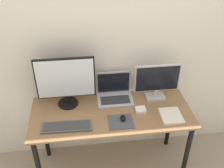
# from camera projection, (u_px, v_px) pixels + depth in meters

# --- Properties ---
(wall_back) EXTENTS (7.00, 0.05, 2.50)m
(wall_back) POSITION_uv_depth(u_px,v_px,m) (106.00, 44.00, 2.39)
(wall_back) COLOR silver
(wall_back) RESTS_ON ground_plane
(desk) EXTENTS (1.45, 0.61, 0.75)m
(desk) POSITION_uv_depth(u_px,v_px,m) (112.00, 121.00, 2.42)
(desk) COLOR olive
(desk) RESTS_ON ground_plane
(monitor_left) EXTENTS (0.52, 0.18, 0.48)m
(monitor_left) POSITION_uv_depth(u_px,v_px,m) (66.00, 81.00, 2.31)
(monitor_left) COLOR black
(monitor_left) RESTS_ON desk
(monitor_right) EXTENTS (0.43, 0.13, 0.36)m
(monitor_right) POSITION_uv_depth(u_px,v_px,m) (157.00, 81.00, 2.44)
(monitor_right) COLOR #B2B2B7
(monitor_right) RESTS_ON desk
(laptop) EXTENTS (0.34, 0.24, 0.25)m
(laptop) POSITION_uv_depth(u_px,v_px,m) (114.00, 92.00, 2.51)
(laptop) COLOR #ADADB2
(laptop) RESTS_ON desk
(keyboard) EXTENTS (0.42, 0.15, 0.02)m
(keyboard) POSITION_uv_depth(u_px,v_px,m) (67.00, 126.00, 2.19)
(keyboard) COLOR #4C4C51
(keyboard) RESTS_ON desk
(mousepad) EXTENTS (0.22, 0.19, 0.00)m
(mousepad) POSITION_uv_depth(u_px,v_px,m) (121.00, 122.00, 2.25)
(mousepad) COLOR #47474C
(mousepad) RESTS_ON desk
(mouse) EXTENTS (0.05, 0.07, 0.04)m
(mouse) POSITION_uv_depth(u_px,v_px,m) (123.00, 118.00, 2.25)
(mouse) COLOR black
(mouse) RESTS_ON mousepad
(book) EXTENTS (0.18, 0.22, 0.03)m
(book) POSITION_uv_depth(u_px,v_px,m) (171.00, 116.00, 2.29)
(book) COLOR silver
(book) RESTS_ON desk
(power_brick) EXTENTS (0.09, 0.08, 0.03)m
(power_brick) POSITION_uv_depth(u_px,v_px,m) (141.00, 110.00, 2.36)
(power_brick) COLOR white
(power_brick) RESTS_ON desk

